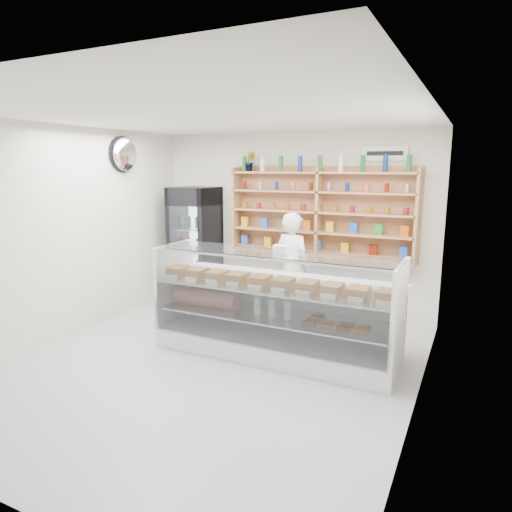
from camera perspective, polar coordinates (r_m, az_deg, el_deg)
The scene contains 8 objects.
room at distance 5.04m, azimuth -6.13°, elevation 1.17°, with size 5.00×5.00×5.00m.
display_counter at distance 5.60m, azimuth 2.32°, elevation -8.84°, with size 2.95×0.88×1.28m.
shop_worker at distance 6.68m, azimuth 4.57°, elevation -1.46°, with size 0.60×0.39×1.63m, color white.
drinks_cooler at distance 7.73m, azimuth -7.60°, elevation 1.36°, with size 0.70×0.68×1.94m.
wall_shelving at distance 6.91m, azimuth 7.87°, elevation 5.42°, with size 2.84×0.28×1.33m.
potted_plant at distance 7.33m, azimuth -0.74°, elevation 11.71°, with size 0.17×0.13×0.30m, color #1E6626.
security_mirror at distance 7.24m, azimuth -16.05°, elevation 12.13°, with size 0.15×0.50×0.50m, color silver.
wall_sign at distance 6.78m, azimuth 15.82°, elevation 12.25°, with size 0.62×0.03×0.20m, color white.
Camera 1 is at (2.66, -4.19, 2.26)m, focal length 32.00 mm.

